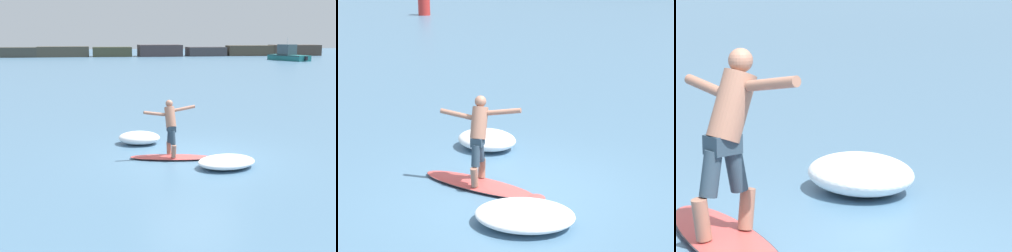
{
  "view_description": "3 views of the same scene",
  "coord_description": "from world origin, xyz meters",
  "views": [
    {
      "loc": [
        -2.57,
        -12.55,
        3.4
      ],
      "look_at": [
        -0.55,
        1.35,
        0.65
      ],
      "focal_mm": 50.0,
      "sensor_mm": 36.0,
      "label": 1
    },
    {
      "loc": [
        3.37,
        -8.5,
        3.97
      ],
      "look_at": [
        -0.79,
        1.46,
        0.68
      ],
      "focal_mm": 60.0,
      "sensor_mm": 36.0,
      "label": 2
    },
    {
      "loc": [
        5.04,
        -3.03,
        2.14
      ],
      "look_at": [
        -1.0,
        1.35,
        0.81
      ],
      "focal_mm": 85.0,
      "sensor_mm": 36.0,
      "label": 3
    }
  ],
  "objects": [
    {
      "name": "wave_foam_at_tail",
      "position": [
        -1.4,
        1.85,
        0.2
      ],
      "size": [
        1.46,
        1.25,
        0.39
      ],
      "color": "white",
      "rests_on": "ground"
    },
    {
      "name": "surfboard",
      "position": [
        -0.63,
        -0.12,
        0.05
      ],
      "size": [
        2.53,
        0.95,
        0.23
      ],
      "color": "#DA4D49",
      "rests_on": "ground"
    },
    {
      "name": "fishing_boat_near_jetty",
      "position": [
        22.25,
        47.4,
        0.7
      ],
      "size": [
        4.11,
        7.12,
        3.0
      ],
      "color": "#1C6668",
      "rests_on": "ground"
    },
    {
      "name": "rock_jetty_breakwater",
      "position": [
        4.43,
        62.0,
        0.8
      ],
      "size": [
        60.23,
        4.46,
        4.67
      ],
      "color": "#3E3F3F",
      "rests_on": "ground"
    },
    {
      "name": "wave_foam_at_nose",
      "position": [
        0.62,
        -1.17,
        0.15
      ],
      "size": [
        1.78,
        1.47,
        0.31
      ],
      "color": "white",
      "rests_on": "ground"
    },
    {
      "name": "ground_plane",
      "position": [
        0.0,
        0.0,
        0.0
      ],
      "size": [
        200.0,
        200.0,
        0.0
      ],
      "primitive_type": "plane",
      "color": "slate"
    },
    {
      "name": "surfer",
      "position": [
        -0.68,
        -0.04,
        0.99
      ],
      "size": [
        1.48,
        0.67,
        1.54
      ],
      "color": "#9A6854",
      "rests_on": "surfboard"
    }
  ]
}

